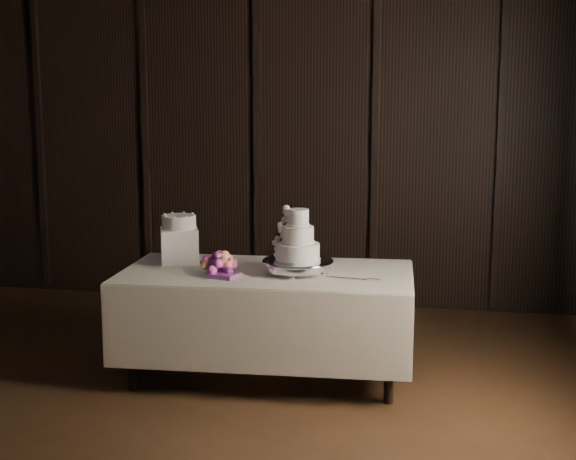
{
  "coord_description": "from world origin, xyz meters",
  "views": [
    {
      "loc": [
        1.74,
        -3.83,
        1.95
      ],
      "look_at": [
        0.7,
        1.42,
        1.05
      ],
      "focal_mm": 50.0,
      "sensor_mm": 36.0,
      "label": 1
    }
  ],
  "objects_px": {
    "wedding_cake": "(294,241)",
    "small_cake": "(179,222)",
    "cake_stand": "(298,267)",
    "bouquet": "(220,264)",
    "display_table": "(267,319)",
    "box_pedestal": "(180,246)"
  },
  "relations": [
    {
      "from": "display_table",
      "to": "cake_stand",
      "type": "xyz_separation_m",
      "value": [
        0.23,
        -0.04,
        0.39
      ]
    },
    {
      "from": "display_table",
      "to": "cake_stand",
      "type": "height_order",
      "value": "cake_stand"
    },
    {
      "from": "display_table",
      "to": "small_cake",
      "type": "xyz_separation_m",
      "value": [
        -0.67,
        0.14,
        0.64
      ]
    },
    {
      "from": "cake_stand",
      "to": "bouquet",
      "type": "height_order",
      "value": "bouquet"
    },
    {
      "from": "box_pedestal",
      "to": "small_cake",
      "type": "bearing_deg",
      "value": 0.0
    },
    {
      "from": "cake_stand",
      "to": "bouquet",
      "type": "bearing_deg",
      "value": -167.22
    },
    {
      "from": "display_table",
      "to": "box_pedestal",
      "type": "xyz_separation_m",
      "value": [
        -0.67,
        0.14,
        0.47
      ]
    },
    {
      "from": "wedding_cake",
      "to": "small_cake",
      "type": "distance_m",
      "value": 0.9
    },
    {
      "from": "wedding_cake",
      "to": "box_pedestal",
      "type": "xyz_separation_m",
      "value": [
        -0.87,
        0.19,
        -0.1
      ]
    },
    {
      "from": "small_cake",
      "to": "bouquet",
      "type": "bearing_deg",
      "value": -37.55
    },
    {
      "from": "wedding_cake",
      "to": "box_pedestal",
      "type": "relative_size",
      "value": 1.35
    },
    {
      "from": "display_table",
      "to": "bouquet",
      "type": "bearing_deg",
      "value": -155.44
    },
    {
      "from": "wedding_cake",
      "to": "small_cake",
      "type": "height_order",
      "value": "wedding_cake"
    },
    {
      "from": "display_table",
      "to": "bouquet",
      "type": "xyz_separation_m",
      "value": [
        -0.29,
        -0.15,
        0.41
      ]
    },
    {
      "from": "wedding_cake",
      "to": "small_cake",
      "type": "xyz_separation_m",
      "value": [
        -0.87,
        0.19,
        0.07
      ]
    },
    {
      "from": "bouquet",
      "to": "cake_stand",
      "type": "bearing_deg",
      "value": 12.78
    },
    {
      "from": "display_table",
      "to": "small_cake",
      "type": "relative_size",
      "value": 8.42
    },
    {
      "from": "display_table",
      "to": "wedding_cake",
      "type": "height_order",
      "value": "wedding_cake"
    },
    {
      "from": "wedding_cake",
      "to": "bouquet",
      "type": "distance_m",
      "value": 0.53
    },
    {
      "from": "cake_stand",
      "to": "box_pedestal",
      "type": "height_order",
      "value": "box_pedestal"
    },
    {
      "from": "cake_stand",
      "to": "wedding_cake",
      "type": "distance_m",
      "value": 0.19
    },
    {
      "from": "cake_stand",
      "to": "box_pedestal",
      "type": "bearing_deg",
      "value": 168.89
    }
  ]
}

